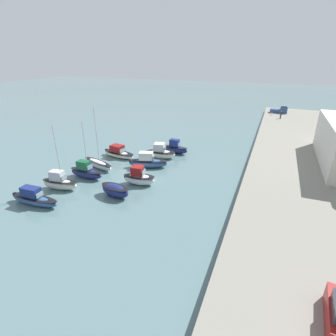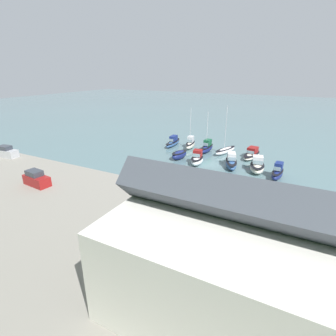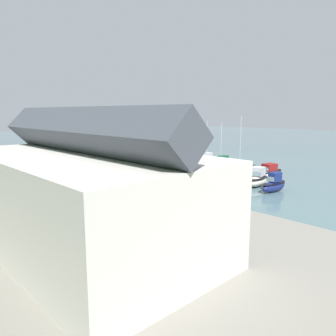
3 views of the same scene
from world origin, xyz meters
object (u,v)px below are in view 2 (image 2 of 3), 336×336
moored_boat_2 (231,162)px  parked_car_2 (7,152)px  moored_boat_1 (257,166)px  moored_boat_7 (207,147)px  moored_boat_9 (173,142)px  moored_boat_4 (179,155)px  moored_boat_8 (190,144)px  moored_boat_6 (225,150)px  parked_car_0 (36,179)px  moored_boat_0 (278,173)px  moored_boat_3 (197,159)px  moored_boat_5 (252,154)px

moored_boat_2 → parked_car_2: parked_car_2 is taller
moored_boat_1 → moored_boat_7: (11.91, -7.22, -0.02)m
moored_boat_2 → moored_boat_9: bearing=-45.3°
moored_boat_9 → moored_boat_4: bearing=121.5°
moored_boat_1 → moored_boat_8: moored_boat_8 is taller
moored_boat_6 → parked_car_0: (18.31, 31.87, 1.63)m
moored_boat_2 → moored_boat_4: (10.46, 0.32, -0.10)m
moored_boat_7 → moored_boat_8: (4.40, -1.02, 0.01)m
moored_boat_7 → moored_boat_0: bearing=152.0°
moored_boat_4 → moored_boat_9: size_ratio=0.66×
moored_boat_7 → moored_boat_6: bearing=-168.6°
moored_boat_7 → parked_car_0: (14.39, 31.19, 1.31)m
moored_boat_3 → moored_boat_8: 11.04m
moored_boat_6 → moored_boat_8: 8.34m
moored_boat_4 → parked_car_2: (27.60, 17.93, 1.45)m
moored_boat_3 → moored_boat_7: bearing=-90.8°
moored_boat_4 → parked_car_2: bearing=43.1°
moored_boat_6 → parked_car_2: bearing=54.7°
moored_boat_2 → moored_boat_6: (3.29, -7.63, -0.28)m
moored_boat_2 → parked_car_0: 32.50m
moored_boat_1 → moored_boat_5: 7.78m
parked_car_2 → moored_boat_0: bearing=103.3°
moored_boat_1 → moored_boat_8: size_ratio=0.62×
moored_boat_9 → moored_boat_1: bearing=155.7°
moored_boat_0 → moored_boat_3: 14.35m
moored_boat_1 → moored_boat_3: (10.80, 1.32, 0.00)m
moored_boat_6 → moored_boat_0: bearing=158.8°
moored_boat_3 → moored_boat_6: 9.65m
moored_boat_2 → moored_boat_7: bearing=-62.9°
moored_boat_0 → moored_boat_1: moored_boat_1 is taller
moored_boat_2 → moored_boat_6: size_ratio=0.67×
moored_boat_0 → parked_car_0: (29.85, 22.44, 1.34)m
moored_boat_6 → moored_boat_1: bearing=153.4°
moored_boat_8 → moored_boat_9: (4.45, 0.01, -0.19)m
moored_boat_7 → moored_boat_8: size_ratio=0.96×
moored_boat_7 → moored_boat_5: bearing=-177.3°
moored_boat_2 → moored_boat_6: 8.31m
moored_boat_1 → parked_car_0: parked_car_0 is taller
moored_boat_4 → moored_boat_6: bearing=-122.0°
moored_boat_5 → moored_boat_6: 5.66m
moored_boat_0 → moored_boat_9: moored_boat_0 is taller
moored_boat_4 → moored_boat_8: size_ratio=0.50×
moored_boat_9 → parked_car_2: size_ratio=1.61×
moored_boat_0 → moored_boat_3: size_ratio=1.04×
moored_boat_0 → moored_boat_2: (8.24, -1.81, -0.01)m
moored_boat_5 → parked_car_2: parked_car_2 is taller
moored_boat_1 → moored_boat_7: moored_boat_7 is taller
moored_boat_9 → moored_boat_5: bearing=174.8°
moored_boat_6 → moored_boat_5: bearing=-166.9°
parked_car_0 → parked_car_2: size_ratio=0.99×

